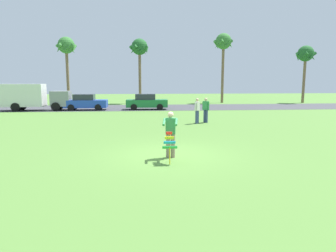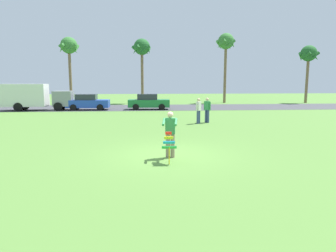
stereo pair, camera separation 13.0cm
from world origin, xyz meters
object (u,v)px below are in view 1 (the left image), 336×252
object	(u,v)px
palm_tree_left_near	(66,48)
palm_tree_right_near	(140,50)
kite_held	(170,143)
parked_car_green	(147,102)
person_walker_near	(197,110)
palm_tree_centre_far	(223,45)
parked_truck_grey_van	(31,96)
parked_car_blue	(86,102)
person_walker_far	(206,109)
palm_tree_far_left	(306,56)
person_kite_flyer	(171,133)

from	to	relation	value
palm_tree_left_near	palm_tree_right_near	world-z (taller)	palm_tree_left_near
kite_held	parked_car_green	bearing A→B (deg)	90.80
person_walker_near	parked_car_green	bearing A→B (deg)	106.32
palm_tree_right_near	palm_tree_centre_far	distance (m)	11.17
parked_truck_grey_van	parked_car_green	world-z (taller)	parked_truck_grey_van
parked_car_green	palm_tree_right_near	size ratio (longest dim) A/B	0.51
kite_held	parked_car_blue	xyz separation A→B (m)	(-6.43, 20.62, 0.07)
palm_tree_right_near	person_walker_far	size ratio (longest dim) A/B	4.86
palm_tree_far_left	parked_car_blue	bearing A→B (deg)	-163.80
parked_car_blue	palm_tree_centre_far	distance (m)	20.27
parked_car_blue	palm_tree_left_near	xyz separation A→B (m)	(-3.77, 9.33, 6.31)
person_kite_flyer	palm_tree_centre_far	xyz separation A→B (m)	(10.12, 29.05, 6.80)
parked_car_green	palm_tree_left_near	xyz separation A→B (m)	(-9.91, 9.33, 6.31)
person_kite_flyer	parked_car_blue	xyz separation A→B (m)	(-6.54, 19.85, -0.18)
parked_truck_grey_van	palm_tree_centre_far	bearing A→B (deg)	22.74
parked_truck_grey_van	parked_car_blue	size ratio (longest dim) A/B	1.60
parked_car_blue	palm_tree_far_left	size ratio (longest dim) A/B	0.55
palm_tree_left_near	person_walker_near	bearing A→B (deg)	-57.01
person_walker_far	palm_tree_right_near	bearing A→B (deg)	102.77
kite_held	palm_tree_right_near	world-z (taller)	palm_tree_right_near
parked_car_green	parked_truck_grey_van	bearing A→B (deg)	-180.00
parked_car_green	palm_tree_right_near	world-z (taller)	palm_tree_right_near
parked_truck_grey_van	palm_tree_far_left	world-z (taller)	palm_tree_far_left
palm_tree_left_near	palm_tree_far_left	world-z (taller)	palm_tree_left_near
parked_car_green	person_walker_far	bearing A→B (deg)	-69.58
person_kite_flyer	parked_truck_grey_van	distance (m)	23.11
kite_held	person_walker_far	bearing A→B (deg)	70.74
palm_tree_far_left	palm_tree_left_near	bearing A→B (deg)	177.61
palm_tree_left_near	person_walker_far	bearing A→B (deg)	-55.04
parked_truck_grey_van	kite_held	bearing A→B (deg)	-60.42
palm_tree_far_left	person_walker_far	distance (m)	26.00
kite_held	palm_tree_left_near	distance (m)	32.27
parked_car_blue	palm_tree_far_left	distance (m)	29.25
palm_tree_right_near	person_walker_near	xyz separation A→B (m)	(3.79, -20.21, -6.07)
parked_car_green	person_walker_near	world-z (taller)	person_walker_near
person_kite_flyer	person_walker_far	xyz separation A→B (m)	(3.46, 9.47, -0.02)
palm_tree_left_near	palm_tree_far_left	bearing A→B (deg)	-2.39
parked_car_blue	palm_tree_left_near	size ratio (longest dim) A/B	0.50
person_kite_flyer	person_walker_far	world-z (taller)	same
kite_held	palm_tree_right_near	distance (m)	30.67
person_kite_flyer	palm_tree_right_near	world-z (taller)	palm_tree_right_near
parked_truck_grey_van	person_walker_far	size ratio (longest dim) A/B	3.91
palm_tree_centre_far	kite_held	bearing A→B (deg)	-108.95
parked_truck_grey_van	palm_tree_left_near	xyz separation A→B (m)	(1.51, 9.33, 5.67)
parked_truck_grey_van	palm_tree_right_near	xyz separation A→B (m)	(10.80, 9.39, 5.59)
person_kite_flyer	kite_held	size ratio (longest dim) A/B	1.61
parked_truck_grey_van	parked_car_blue	world-z (taller)	parked_truck_grey_van
palm_tree_left_near	person_walker_near	size ratio (longest dim) A/B	4.91
person_walker_far	person_kite_flyer	bearing A→B (deg)	-110.08
palm_tree_left_near	person_walker_near	xyz separation A→B (m)	(13.08, -20.15, -6.15)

